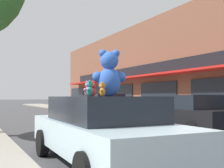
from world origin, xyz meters
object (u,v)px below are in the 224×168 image
at_px(teddy_bear_red, 93,90).
at_px(parked_car_far_center, 183,113).
at_px(teddy_bear_cream, 103,92).
at_px(teddy_bear_teal, 90,89).
at_px(plush_art_car, 103,129).
at_px(teddy_bear_giant, 109,74).
at_px(teddy_bear_pink, 88,89).
at_px(teddy_bear_orange, 102,90).
at_px(parked_car_far_right, 104,106).

distance_m(teddy_bear_red, parked_car_far_center, 5.29).
bearing_deg(teddy_bear_cream, teddy_bear_teal, 34.87).
height_order(plush_art_car, teddy_bear_cream, teddy_bear_cream).
relative_size(teddy_bear_giant, teddy_bear_pink, 2.81).
relative_size(teddy_bear_giant, parked_car_far_center, 0.21).
bearing_deg(plush_art_car, parked_car_far_center, 33.72).
height_order(teddy_bear_cream, teddy_bear_pink, teddy_bear_pink).
distance_m(teddy_bear_teal, teddy_bear_pink, 0.54).
distance_m(plush_art_car, teddy_bear_orange, 0.88).
distance_m(teddy_bear_orange, parked_car_far_center, 6.16).
distance_m(teddy_bear_orange, teddy_bear_red, 1.26).
bearing_deg(teddy_bear_orange, teddy_bear_giant, 162.95).
relative_size(teddy_bear_cream, teddy_bear_red, 0.70).
relative_size(teddy_bear_orange, teddy_bear_teal, 0.86).
bearing_deg(plush_art_car, teddy_bear_giant, -47.41).
height_order(teddy_bear_teal, parked_car_far_center, teddy_bear_teal).
xyz_separation_m(teddy_bear_orange, teddy_bear_pink, (0.02, 0.78, 0.03)).
distance_m(teddy_bear_orange, teddy_bear_pink, 0.78).
height_order(plush_art_car, teddy_bear_pink, teddy_bear_pink).
xyz_separation_m(plush_art_car, teddy_bear_pink, (-0.14, 0.46, 0.83)).
bearing_deg(parked_car_far_center, teddy_bear_cream, -153.26).
xyz_separation_m(teddy_bear_orange, parked_car_far_center, (5.06, 3.42, -0.77)).
height_order(teddy_bear_cream, teddy_bear_teal, teddy_bear_teal).
bearing_deg(teddy_bear_cream, parked_car_far_right, -131.90).
relative_size(teddy_bear_orange, parked_car_far_right, 0.07).
distance_m(parked_car_far_center, parked_car_far_right, 7.02).
height_order(plush_art_car, teddy_bear_red, teddy_bear_red).
height_order(teddy_bear_cream, teddy_bear_red, teddy_bear_red).
xyz_separation_m(plush_art_car, teddy_bear_giant, (0.10, -0.11, 1.13)).
xyz_separation_m(plush_art_car, teddy_bear_teal, (-0.31, -0.04, 0.82)).
height_order(plush_art_car, parked_car_far_center, parked_car_far_center).
height_order(teddy_bear_teal, teddy_bear_pink, teddy_bear_pink).
xyz_separation_m(teddy_bear_red, parked_car_far_center, (4.74, 2.20, -0.79)).
bearing_deg(parked_car_far_right, parked_car_far_center, -90.00).
distance_m(plush_art_car, parked_car_far_right, 11.25).
relative_size(teddy_bear_teal, teddy_bear_pink, 0.94).
xyz_separation_m(teddy_bear_orange, teddy_bear_cream, (0.55, 1.14, -0.02)).
bearing_deg(teddy_bear_orange, teddy_bear_pink, -147.11).
relative_size(teddy_bear_cream, parked_car_far_right, 0.06).
relative_size(teddy_bear_pink, parked_car_far_center, 0.08).
relative_size(teddy_bear_orange, parked_car_far_center, 0.06).
bearing_deg(plush_art_car, teddy_bear_orange, -114.73).
bearing_deg(teddy_bear_pink, teddy_bear_teal, 41.26).
xyz_separation_m(teddy_bear_giant, teddy_bear_teal, (-0.41, 0.07, -0.31)).
relative_size(teddy_bear_orange, teddy_bear_red, 0.85).
xyz_separation_m(teddy_bear_giant, parked_car_far_right, (4.81, 10.24, -1.08)).
distance_m(plush_art_car, teddy_bear_teal, 0.88).
distance_m(teddy_bear_orange, teddy_bear_cream, 1.27).
bearing_deg(teddy_bear_teal, teddy_bear_red, -174.85).
bearing_deg(parked_car_far_right, teddy_bear_giant, -115.16).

